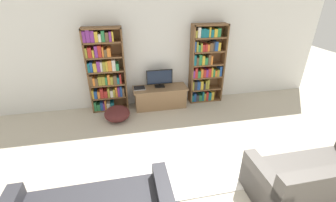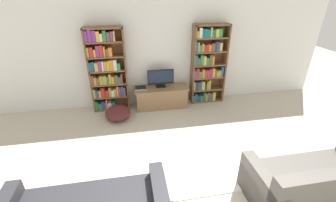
# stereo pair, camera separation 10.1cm
# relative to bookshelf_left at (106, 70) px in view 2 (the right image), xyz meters

# --- Properties ---
(wall_back) EXTENTS (8.80, 0.06, 2.60)m
(wall_back) POSITION_rel_bookshelf_left_xyz_m (1.25, 0.18, 0.30)
(wall_back) COLOR silver
(wall_back) RESTS_ON ground_plane
(bookshelf_left) EXTENTS (0.87, 0.30, 2.00)m
(bookshelf_left) POSITION_rel_bookshelf_left_xyz_m (0.00, 0.00, 0.00)
(bookshelf_left) COLOR brown
(bookshelf_left) RESTS_ON ground_plane
(bookshelf_right) EXTENTS (0.87, 0.30, 2.00)m
(bookshelf_right) POSITION_rel_bookshelf_left_xyz_m (2.48, 0.00, -0.01)
(bookshelf_right) COLOR brown
(bookshelf_right) RESTS_ON ground_plane
(tv_stand) EXTENTS (1.34, 0.52, 0.52)m
(tv_stand) POSITION_rel_bookshelf_left_xyz_m (1.28, -0.14, -0.74)
(tv_stand) COLOR #8E6B47
(tv_stand) RESTS_ON ground_plane
(television) EXTENTS (0.65, 0.16, 0.45)m
(television) POSITION_rel_bookshelf_left_xyz_m (1.28, -0.08, -0.25)
(television) COLOR black
(television) RESTS_ON tv_stand
(laptop) EXTENTS (0.28, 0.26, 0.03)m
(laptop) POSITION_rel_bookshelf_left_xyz_m (0.77, -0.09, -0.47)
(laptop) COLOR #B7B7BC
(laptop) RESTS_ON tv_stand
(area_rug) EXTENTS (2.24, 1.44, 0.02)m
(area_rug) POSITION_rel_bookshelf_left_xyz_m (1.21, -2.34, -1.00)
(area_rug) COLOR white
(area_rug) RESTS_ON ground_plane
(couch_right_sofa) EXTENTS (1.82, 0.88, 0.82)m
(couch_right_sofa) POSITION_rel_bookshelf_left_xyz_m (2.98, -3.34, -0.72)
(couch_right_sofa) COLOR #56514C
(couch_right_sofa) RESTS_ON ground_plane
(beanbag_ottoman) EXTENTS (0.58, 0.58, 0.33)m
(beanbag_ottoman) POSITION_rel_bookshelf_left_xyz_m (0.19, -0.60, -0.84)
(beanbag_ottoman) COLOR #4C1E1E
(beanbag_ottoman) RESTS_ON ground_plane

